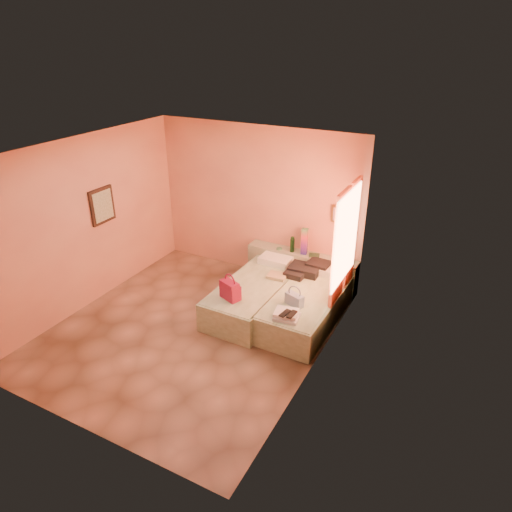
{
  "coord_description": "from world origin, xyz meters",
  "views": [
    {
      "loc": [
        3.63,
        -4.8,
        4.19
      ],
      "look_at": [
        0.69,
        0.85,
        1.07
      ],
      "focal_mm": 32.0,
      "sensor_mm": 36.0,
      "label": 1
    }
  ],
  "objects_px": {
    "headboard_ledge": "(301,269)",
    "water_bottle": "(292,245)",
    "magenta_handbag": "(230,290)",
    "bed_right": "(307,307)",
    "green_book": "(314,255)",
    "towel_stack": "(287,315)",
    "blue_handbag": "(294,300)",
    "bed_left": "(255,296)",
    "flower_vase": "(344,257)"
  },
  "relations": [
    {
      "from": "magenta_handbag",
      "to": "headboard_ledge",
      "type": "bearing_deg",
      "value": 95.68
    },
    {
      "from": "headboard_ledge",
      "to": "magenta_handbag",
      "type": "height_order",
      "value": "magenta_handbag"
    },
    {
      "from": "bed_right",
      "to": "flower_vase",
      "type": "distance_m",
      "value": 1.14
    },
    {
      "from": "bed_right",
      "to": "magenta_handbag",
      "type": "height_order",
      "value": "magenta_handbag"
    },
    {
      "from": "headboard_ledge",
      "to": "bed_right",
      "type": "relative_size",
      "value": 1.02
    },
    {
      "from": "bed_left",
      "to": "water_bottle",
      "type": "height_order",
      "value": "water_bottle"
    },
    {
      "from": "bed_right",
      "to": "towel_stack",
      "type": "bearing_deg",
      "value": -89.86
    },
    {
      "from": "blue_handbag",
      "to": "magenta_handbag",
      "type": "bearing_deg",
      "value": -144.33
    },
    {
      "from": "towel_stack",
      "to": "headboard_ledge",
      "type": "bearing_deg",
      "value": 105.77
    },
    {
      "from": "green_book",
      "to": "magenta_handbag",
      "type": "xyz_separation_m",
      "value": [
        -0.72,
        -1.7,
        -0.01
      ]
    },
    {
      "from": "green_book",
      "to": "headboard_ledge",
      "type": "bearing_deg",
      "value": 158.53
    },
    {
      "from": "green_book",
      "to": "flower_vase",
      "type": "bearing_deg",
      "value": -22.57
    },
    {
      "from": "bed_right",
      "to": "towel_stack",
      "type": "relative_size",
      "value": 5.71
    },
    {
      "from": "headboard_ledge",
      "to": "bed_right",
      "type": "height_order",
      "value": "headboard_ledge"
    },
    {
      "from": "green_book",
      "to": "towel_stack",
      "type": "relative_size",
      "value": 0.52
    },
    {
      "from": "bed_left",
      "to": "towel_stack",
      "type": "xyz_separation_m",
      "value": [
        0.89,
        -0.7,
        0.3
      ]
    },
    {
      "from": "water_bottle",
      "to": "magenta_handbag",
      "type": "relative_size",
      "value": 0.87
    },
    {
      "from": "bed_right",
      "to": "magenta_handbag",
      "type": "xyz_separation_m",
      "value": [
        -1.01,
        -0.67,
        0.4
      ]
    },
    {
      "from": "bed_left",
      "to": "water_bottle",
      "type": "distance_m",
      "value": 1.23
    },
    {
      "from": "bed_right",
      "to": "magenta_handbag",
      "type": "bearing_deg",
      "value": -145.38
    },
    {
      "from": "water_bottle",
      "to": "magenta_handbag",
      "type": "height_order",
      "value": "water_bottle"
    },
    {
      "from": "headboard_ledge",
      "to": "green_book",
      "type": "bearing_deg",
      "value": -4.78
    },
    {
      "from": "green_book",
      "to": "flower_vase",
      "type": "height_order",
      "value": "flower_vase"
    },
    {
      "from": "flower_vase",
      "to": "bed_right",
      "type": "bearing_deg",
      "value": -105.12
    },
    {
      "from": "green_book",
      "to": "flower_vase",
      "type": "relative_size",
      "value": 0.66
    },
    {
      "from": "bed_right",
      "to": "green_book",
      "type": "distance_m",
      "value": 1.15
    },
    {
      "from": "bed_left",
      "to": "flower_vase",
      "type": "bearing_deg",
      "value": 42.81
    },
    {
      "from": "towel_stack",
      "to": "blue_handbag",
      "type": "bearing_deg",
      "value": 96.78
    },
    {
      "from": "bed_left",
      "to": "headboard_ledge",
      "type": "bearing_deg",
      "value": 72.43
    },
    {
      "from": "green_book",
      "to": "magenta_handbag",
      "type": "relative_size",
      "value": 0.57
    },
    {
      "from": "bed_left",
      "to": "green_book",
      "type": "xyz_separation_m",
      "value": [
        0.61,
        1.1,
        0.42
      ]
    },
    {
      "from": "bed_right",
      "to": "towel_stack",
      "type": "height_order",
      "value": "towel_stack"
    },
    {
      "from": "bed_left",
      "to": "flower_vase",
      "type": "distance_m",
      "value": 1.65
    },
    {
      "from": "headboard_ledge",
      "to": "magenta_handbag",
      "type": "relative_size",
      "value": 6.36
    },
    {
      "from": "green_book",
      "to": "blue_handbag",
      "type": "height_order",
      "value": "blue_handbag"
    },
    {
      "from": "headboard_ledge",
      "to": "bed_left",
      "type": "xyz_separation_m",
      "value": [
        -0.38,
        -1.12,
        -0.08
      ]
    },
    {
      "from": "water_bottle",
      "to": "towel_stack",
      "type": "height_order",
      "value": "water_bottle"
    },
    {
      "from": "green_book",
      "to": "magenta_handbag",
      "type": "distance_m",
      "value": 1.85
    },
    {
      "from": "green_book",
      "to": "towel_stack",
      "type": "distance_m",
      "value": 1.82
    },
    {
      "from": "flower_vase",
      "to": "blue_handbag",
      "type": "bearing_deg",
      "value": -103.08
    },
    {
      "from": "bed_left",
      "to": "magenta_handbag",
      "type": "bearing_deg",
      "value": -99.14
    },
    {
      "from": "blue_handbag",
      "to": "bed_right",
      "type": "bearing_deg",
      "value": 101.67
    },
    {
      "from": "headboard_ledge",
      "to": "bed_left",
      "type": "distance_m",
      "value": 1.18
    },
    {
      "from": "bed_right",
      "to": "green_book",
      "type": "bearing_deg",
      "value": 106.61
    },
    {
      "from": "flower_vase",
      "to": "water_bottle",
      "type": "bearing_deg",
      "value": 177.44
    },
    {
      "from": "headboard_ledge",
      "to": "water_bottle",
      "type": "bearing_deg",
      "value": -169.81
    },
    {
      "from": "bed_left",
      "to": "blue_handbag",
      "type": "relative_size",
      "value": 6.9
    },
    {
      "from": "water_bottle",
      "to": "blue_handbag",
      "type": "xyz_separation_m",
      "value": [
        0.65,
        -1.41,
        -0.2
      ]
    },
    {
      "from": "headboard_ledge",
      "to": "green_book",
      "type": "xyz_separation_m",
      "value": [
        0.24,
        -0.02,
        0.34
      ]
    },
    {
      "from": "bed_left",
      "to": "towel_stack",
      "type": "height_order",
      "value": "towel_stack"
    }
  ]
}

